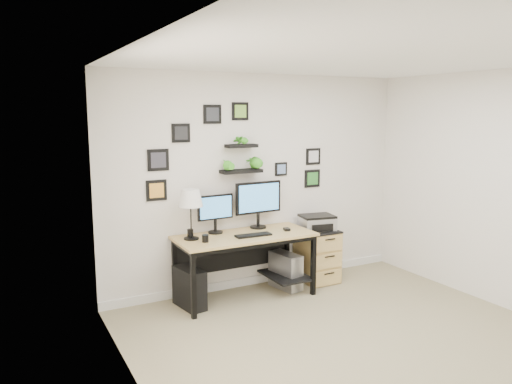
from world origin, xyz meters
TOP-DOWN VIEW (x-y plane):
  - room at (0.00, 1.98)m, footprint 4.00×4.00m
  - desk at (-0.36, 1.67)m, footprint 1.60×0.70m
  - monitor_left at (-0.66, 1.86)m, footprint 0.44×0.18m
  - monitor_right at (-0.10, 1.85)m, footprint 0.61×0.21m
  - keyboard at (-0.34, 1.53)m, footprint 0.42×0.15m
  - mouse at (0.14, 1.58)m, footprint 0.09×0.11m
  - table_lamp at (-1.01, 1.73)m, footprint 0.27×0.27m
  - mug at (-0.92, 1.53)m, footprint 0.07×0.07m
  - pen_cup at (-0.98, 1.83)m, footprint 0.07×0.07m
  - pc_tower_black at (-1.07, 1.65)m, footprint 0.27×0.47m
  - pc_tower_grey at (0.18, 1.67)m, footprint 0.26×0.47m
  - file_cabinet at (0.69, 1.72)m, footprint 0.43×0.53m
  - printer at (0.67, 1.72)m, footprint 0.46×0.39m
  - wall_decor at (-0.32, 1.93)m, footprint 2.31×0.18m

SIDE VIEW (x-z plane):
  - room at x=0.00m, z-range -1.95..2.05m
  - pc_tower_grey at x=0.18m, z-range 0.00..0.44m
  - pc_tower_black at x=-1.07m, z-range 0.00..0.44m
  - file_cabinet at x=0.69m, z-range 0.00..0.67m
  - desk at x=-0.36m, z-range 0.25..1.00m
  - keyboard at x=-0.34m, z-range 0.75..0.77m
  - mouse at x=0.14m, z-range 0.75..0.78m
  - printer at x=0.67m, z-range 0.67..0.86m
  - mug at x=-0.92m, z-range 0.75..0.83m
  - pen_cup at x=-0.98m, z-range 0.75..0.84m
  - monitor_left at x=-0.66m, z-range 0.79..1.24m
  - monitor_right at x=-0.10m, z-range 0.80..1.37m
  - table_lamp at x=-1.01m, z-range 0.92..1.48m
  - wall_decor at x=-0.32m, z-range 1.10..2.19m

